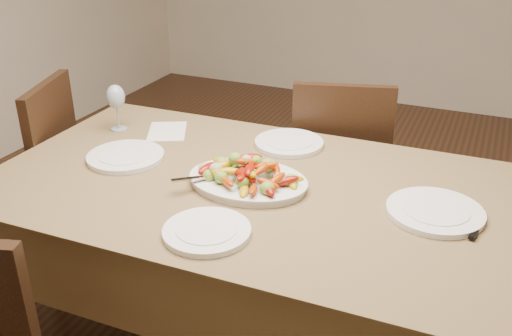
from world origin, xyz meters
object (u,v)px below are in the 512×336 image
object	(u,v)px
dining_table	(256,276)
chair_left	(20,185)
plate_left	(126,157)
plate_near	(207,232)
serving_platter	(248,183)
plate_far	(289,143)
plate_right	(435,212)
wine_glass	(117,106)
chair_far	(338,170)

from	to	relation	value
dining_table	chair_left	distance (m)	1.19
plate_left	plate_near	world-z (taller)	same
dining_table	chair_left	bearing A→B (deg)	176.51
serving_platter	plate_far	bearing A→B (deg)	88.95
dining_table	plate_right	xyz separation A→B (m)	(0.58, 0.04, 0.39)
plate_left	wine_glass	xyz separation A→B (m)	(-0.20, 0.23, 0.09)
plate_left	plate_near	size ratio (longest dim) A/B	1.10
chair_far	plate_far	xyz separation A→B (m)	(-0.09, -0.43, 0.29)
plate_far	wine_glass	world-z (taller)	wine_glass
dining_table	plate_near	size ratio (longest dim) A/B	7.14
plate_right	chair_far	bearing A→B (deg)	123.90
chair_far	plate_left	size ratio (longest dim) A/B	3.35
wine_glass	dining_table	bearing A→B (deg)	-17.36
chair_left	dining_table	bearing A→B (deg)	67.98
chair_far	wine_glass	bearing A→B (deg)	19.59
chair_left	plate_far	distance (m)	1.24
dining_table	chair_far	world-z (taller)	chair_far
chair_far	plate_far	world-z (taller)	chair_far
wine_glass	chair_left	bearing A→B (deg)	-161.53
serving_platter	wine_glass	xyz separation A→B (m)	(-0.70, 0.25, 0.09)
chair_left	plate_left	distance (m)	0.72
plate_left	plate_right	size ratio (longest dim) A/B	0.96
serving_platter	plate_far	xyz separation A→B (m)	(0.01, 0.38, -0.00)
dining_table	plate_far	distance (m)	0.53
wine_glass	plate_left	bearing A→B (deg)	-49.68
chair_left	chair_far	bearing A→B (deg)	101.07
serving_platter	chair_far	bearing A→B (deg)	82.93
plate_near	plate_left	bearing A→B (deg)	146.99
dining_table	plate_far	xyz separation A→B (m)	(-0.01, 0.36, 0.39)
plate_right	plate_near	distance (m)	0.70
chair_left	plate_left	size ratio (longest dim) A/B	3.35
plate_near	chair_far	bearing A→B (deg)	85.74
chair_left	serving_platter	world-z (taller)	chair_left
serving_platter	chair_left	bearing A→B (deg)	175.48
plate_right	chair_left	bearing A→B (deg)	178.88
chair_far	plate_far	size ratio (longest dim) A/B	3.54
chair_left	plate_near	distance (m)	1.28
plate_near	plate_far	bearing A→B (deg)	90.73
chair_left	plate_far	size ratio (longest dim) A/B	3.54
serving_platter	plate_near	xyz separation A→B (m)	(0.02, -0.32, -0.00)
plate_right	wine_glass	distance (m)	1.32
plate_far	chair_far	bearing A→B (deg)	77.83
plate_far	wine_glass	xyz separation A→B (m)	(-0.71, -0.13, 0.09)
serving_platter	wine_glass	world-z (taller)	wine_glass
chair_left	plate_right	world-z (taller)	chair_left
chair_far	plate_near	xyz separation A→B (m)	(-0.08, -1.13, 0.29)
chair_left	plate_near	world-z (taller)	chair_left
plate_far	wine_glass	bearing A→B (deg)	-169.58
plate_left	plate_near	distance (m)	0.62
chair_far	plate_left	distance (m)	1.04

